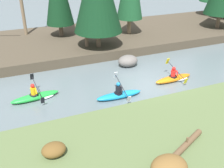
{
  "coord_description": "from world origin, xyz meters",
  "views": [
    {
      "loc": [
        -7.59,
        -12.52,
        7.65
      ],
      "look_at": [
        -2.4,
        0.09,
        0.55
      ],
      "focal_mm": 42.0,
      "sensor_mm": 36.0,
      "label": 1
    }
  ],
  "objects_px": {
    "kayaker_lead": "(175,78)",
    "kayaker_trailing": "(37,96)",
    "kayaker_middle": "(119,94)",
    "boulder_midstream": "(128,61)",
    "driftwood_log": "(184,147)"
  },
  "relations": [
    {
      "from": "kayaker_trailing",
      "to": "kayaker_middle",
      "type": "bearing_deg",
      "value": -27.95
    },
    {
      "from": "driftwood_log",
      "to": "kayaker_middle",
      "type": "bearing_deg",
      "value": 66.26
    },
    {
      "from": "kayaker_lead",
      "to": "kayaker_middle",
      "type": "distance_m",
      "value": 4.25
    },
    {
      "from": "kayaker_middle",
      "to": "boulder_midstream",
      "type": "distance_m",
      "value": 4.6
    },
    {
      "from": "kayaker_lead",
      "to": "boulder_midstream",
      "type": "relative_size",
      "value": 1.91
    },
    {
      "from": "kayaker_middle",
      "to": "boulder_midstream",
      "type": "height_order",
      "value": "kayaker_middle"
    },
    {
      "from": "kayaker_lead",
      "to": "kayaker_middle",
      "type": "xyz_separation_m",
      "value": [
        -4.21,
        -0.64,
        0.02
      ]
    },
    {
      "from": "kayaker_middle",
      "to": "kayaker_trailing",
      "type": "relative_size",
      "value": 0.99
    },
    {
      "from": "kayaker_middle",
      "to": "boulder_midstream",
      "type": "xyz_separation_m",
      "value": [
        2.4,
        3.92,
        0.19
      ]
    },
    {
      "from": "kayaker_middle",
      "to": "kayaker_trailing",
      "type": "height_order",
      "value": "same"
    },
    {
      "from": "kayaker_middle",
      "to": "driftwood_log",
      "type": "bearing_deg",
      "value": -88.08
    },
    {
      "from": "kayaker_lead",
      "to": "boulder_midstream",
      "type": "xyz_separation_m",
      "value": [
        -1.8,
        3.28,
        0.21
      ]
    },
    {
      "from": "driftwood_log",
      "to": "kayaker_trailing",
      "type": "bearing_deg",
      "value": 96.21
    },
    {
      "from": "kayaker_lead",
      "to": "kayaker_trailing",
      "type": "xyz_separation_m",
      "value": [
        -8.58,
        1.01,
        0.0
      ]
    },
    {
      "from": "boulder_midstream",
      "to": "kayaker_middle",
      "type": "bearing_deg",
      "value": -121.5
    }
  ]
}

